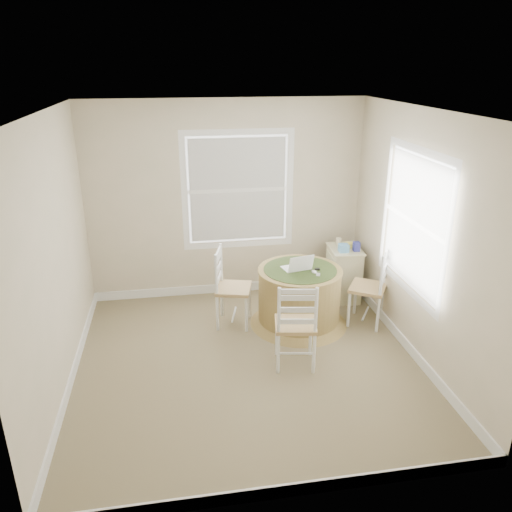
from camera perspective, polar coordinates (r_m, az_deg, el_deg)
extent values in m
cube|color=#7B6D4E|center=(5.47, -0.94, -12.17)|extent=(3.60, 3.60, 0.02)
cube|color=white|center=(4.57, -1.15, 16.34)|extent=(3.60, 3.60, 0.02)
cube|color=beige|center=(6.58, -3.41, 6.28)|extent=(3.60, 0.02, 2.60)
cube|color=beige|center=(3.26, 3.79, -10.33)|extent=(3.60, 0.02, 2.60)
cube|color=beige|center=(4.95, -22.22, -0.49)|extent=(0.02, 3.60, 2.60)
cube|color=beige|center=(5.42, 18.26, 1.87)|extent=(0.02, 3.60, 2.60)
cube|color=white|center=(6.99, -3.17, -3.63)|extent=(3.60, 0.02, 0.12)
cube|color=white|center=(4.07, 3.26, -25.20)|extent=(3.60, 0.02, 0.12)
cube|color=white|center=(5.50, -20.18, -12.55)|extent=(0.02, 3.60, 0.12)
cube|color=white|center=(5.92, 16.69, -9.51)|extent=(0.02, 3.60, 0.12)
cylinder|color=olive|center=(6.05, 4.96, -4.38)|extent=(0.98, 0.98, 0.64)
cone|color=olive|center=(6.21, 4.86, -7.32)|extent=(1.18, 1.18, 0.07)
cylinder|color=olive|center=(5.92, 5.06, -1.70)|extent=(1.00, 1.00, 0.03)
cylinder|color=#37491F|center=(5.92, 5.06, -1.55)|extent=(0.87, 0.87, 0.01)
cone|color=#37491F|center=(5.94, 5.05, -2.05)|extent=(0.96, 0.96, 0.10)
cube|color=white|center=(5.94, 4.56, -1.40)|extent=(0.35, 0.28, 0.02)
cube|color=silver|center=(5.94, 4.56, -1.31)|extent=(0.28, 0.17, 0.00)
cube|color=black|center=(5.79, 5.19, -0.88)|extent=(0.32, 0.13, 0.20)
ellipsoid|color=white|center=(5.85, 6.66, -1.80)|extent=(0.08, 0.10, 0.03)
cube|color=#B7BABF|center=(5.78, 7.11, -2.17)|extent=(0.07, 0.10, 0.02)
cube|color=black|center=(5.92, 7.03, -1.54)|extent=(0.07, 0.07, 0.02)
cube|color=beige|center=(6.79, 9.96, -2.03)|extent=(0.40, 0.53, 0.70)
cube|color=beige|center=(6.66, 10.16, 0.80)|extent=(0.43, 0.57, 0.02)
cube|color=beige|center=(6.83, 8.41, -3.72)|extent=(0.04, 0.43, 0.15)
cube|color=beige|center=(6.74, 8.51, -2.07)|extent=(0.04, 0.43, 0.15)
cube|color=beige|center=(6.66, 8.61, -0.45)|extent=(0.04, 0.43, 0.15)
cube|color=#5FA3DB|center=(6.52, 10.00, 0.93)|extent=(0.13, 0.13, 0.10)
cube|color=#E7D451|center=(6.69, 10.70, 1.23)|extent=(0.16, 0.11, 0.06)
cube|color=#34389D|center=(6.57, 11.32, 1.09)|extent=(0.08, 0.08, 0.12)
cylinder|color=beige|center=(6.76, 9.46, 1.64)|extent=(0.07, 0.07, 0.09)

